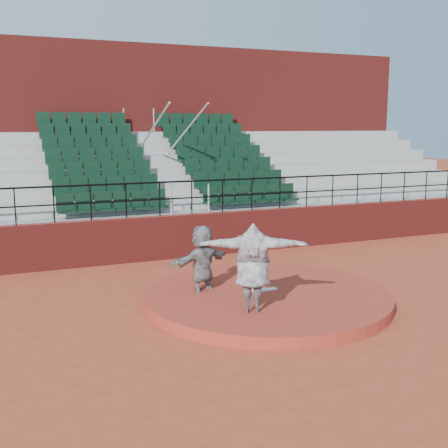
# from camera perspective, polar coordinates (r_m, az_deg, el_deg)

# --- Properties ---
(ground) EXTENTS (90.00, 90.00, 0.00)m
(ground) POSITION_cam_1_polar(r_m,az_deg,el_deg) (12.79, 4.39, -7.99)
(ground) COLOR #A03D24
(ground) RESTS_ON ground
(pitchers_mound) EXTENTS (5.50, 5.50, 0.25)m
(pitchers_mound) POSITION_cam_1_polar(r_m,az_deg,el_deg) (12.75, 4.40, -7.45)
(pitchers_mound) COLOR #9F3423
(pitchers_mound) RESTS_ON ground
(pitching_rubber) EXTENTS (0.60, 0.15, 0.03)m
(pitching_rubber) POSITION_cam_1_polar(r_m,az_deg,el_deg) (12.84, 4.10, -6.68)
(pitching_rubber) COLOR white
(pitching_rubber) RESTS_ON pitchers_mound
(boundary_wall) EXTENTS (24.00, 0.30, 1.30)m
(boundary_wall) POSITION_cam_1_polar(r_m,az_deg,el_deg) (17.08, -3.25, -1.14)
(boundary_wall) COLOR maroon
(boundary_wall) RESTS_ON ground
(wall_railing) EXTENTS (24.04, 0.05, 1.03)m
(wall_railing) POSITION_cam_1_polar(r_m,az_deg,el_deg) (16.87, -3.30, 3.46)
(wall_railing) COLOR black
(wall_railing) RESTS_ON boundary_wall
(seating_deck) EXTENTS (24.00, 5.97, 4.63)m
(seating_deck) POSITION_cam_1_polar(r_m,az_deg,el_deg) (20.39, -6.72, 2.87)
(seating_deck) COLOR gray
(seating_deck) RESTS_ON ground
(press_box_facade) EXTENTS (24.00, 3.00, 7.10)m
(press_box_facade) POSITION_cam_1_polar(r_m,az_deg,el_deg) (24.07, -9.48, 8.91)
(press_box_facade) COLOR maroon
(press_box_facade) RESTS_ON ground
(pitcher) EXTENTS (2.26, 1.48, 1.80)m
(pitcher) POSITION_cam_1_polar(r_m,az_deg,el_deg) (11.18, 2.93, -4.46)
(pitcher) COLOR black
(pitcher) RESTS_ON pitchers_mound
(fielder) EXTENTS (1.70, 1.02, 1.75)m
(fielder) POSITION_cam_1_polar(r_m,az_deg,el_deg) (12.70, -2.23, -3.99)
(fielder) COLOR black
(fielder) RESTS_ON ground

